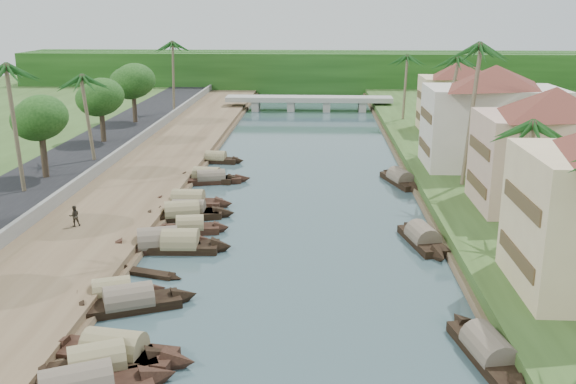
{
  "coord_description": "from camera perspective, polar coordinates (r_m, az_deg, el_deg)",
  "views": [
    {
      "loc": [
        1.59,
        -36.6,
        16.69
      ],
      "look_at": [
        -0.82,
        14.61,
        2.0
      ],
      "focal_mm": 40.0,
      "sensor_mm": 36.0,
      "label": 1
    }
  ],
  "objects": [
    {
      "name": "left_bank",
      "position": [
        61.47,
        -14.03,
        0.13
      ],
      "size": [
        10.0,
        180.0,
        0.8
      ],
      "primitive_type": "cube",
      "color": "brown",
      "rests_on": "ground"
    },
    {
      "name": "palm_2",
      "position": [
        58.95,
        16.21,
        12.09
      ],
      "size": [
        3.2,
        3.2,
        14.0
      ],
      "color": "#74674D",
      "rests_on": "ground"
    },
    {
      "name": "sampan_7",
      "position": [
        53.49,
        -9.4,
        -1.95
      ],
      "size": [
        8.45,
        3.74,
        2.21
      ],
      "rotation": [
        0.0,
        0.0,
        0.26
      ],
      "color": "black",
      "rests_on": "ground"
    },
    {
      "name": "tree_6",
      "position": [
        72.83,
        20.75,
        6.86
      ],
      "size": [
        4.92,
        4.92,
        7.34
      ],
      "color": "#473528",
      "rests_on": "ground"
    },
    {
      "name": "palm_7",
      "position": [
        94.49,
        10.46,
        11.66
      ],
      "size": [
        3.2,
        3.2,
        10.54
      ],
      "color": "#74674D",
      "rests_on": "ground"
    },
    {
      "name": "sampan_9",
      "position": [
        54.02,
        -8.82,
        -1.75
      ],
      "size": [
        7.94,
        1.8,
        2.03
      ],
      "rotation": [
        0.0,
        0.0,
        0.01
      ],
      "color": "black",
      "rests_on": "ground"
    },
    {
      "name": "sampan_11",
      "position": [
        64.61,
        -7.25,
        1.27
      ],
      "size": [
        7.69,
        2.64,
        2.17
      ],
      "rotation": [
        0.0,
        0.0,
        -0.13
      ],
      "color": "black",
      "rests_on": "ground"
    },
    {
      "name": "sampan_5",
      "position": [
        46.6,
        -9.52,
        -4.68
      ],
      "size": [
        7.59,
        2.28,
        2.39
      ],
      "rotation": [
        0.0,
        0.0,
        0.03
      ],
      "color": "black",
      "rests_on": "ground"
    },
    {
      "name": "sampan_13",
      "position": [
        72.59,
        -6.43,
        2.92
      ],
      "size": [
        6.72,
        2.07,
        1.87
      ],
      "rotation": [
        0.0,
        0.0,
        -0.1
      ],
      "color": "black",
      "rests_on": "ground"
    },
    {
      "name": "palm_8",
      "position": [
        99.82,
        -10.35,
        12.77
      ],
      "size": [
        3.2,
        3.2,
        11.93
      ],
      "color": "#74674D",
      "rests_on": "ground"
    },
    {
      "name": "sampan_15",
      "position": [
        48.22,
        11.88,
        -4.1
      ],
      "size": [
        3.42,
        8.37,
        2.2
      ],
      "rotation": [
        0.0,
        0.0,
        1.79
      ],
      "color": "black",
      "rests_on": "ground"
    },
    {
      "name": "sampan_3",
      "position": [
        38.47,
        -13.96,
        -9.55
      ],
      "size": [
        8.19,
        4.73,
        2.2
      ],
      "rotation": [
        0.0,
        0.0,
        0.4
      ],
      "color": "black",
      "rests_on": "ground"
    },
    {
      "name": "right_bank",
      "position": [
        61.37,
        19.08,
        -0.11
      ],
      "size": [
        16.0,
        180.0,
        1.2
      ],
      "primitive_type": "cube",
      "color": "#2D451B",
      "rests_on": "ground"
    },
    {
      "name": "palm_5",
      "position": [
        58.68,
        -23.54,
        9.95
      ],
      "size": [
        3.2,
        3.2,
        12.27
      ],
      "color": "#74674D",
      "rests_on": "ground"
    },
    {
      "name": "palm_1",
      "position": [
        46.57,
        20.78,
        5.48
      ],
      "size": [
        3.2,
        3.2,
        9.55
      ],
      "color": "#74674D",
      "rests_on": "ground"
    },
    {
      "name": "canoe_1",
      "position": [
        43.0,
        -12.36,
        -7.1
      ],
      "size": [
        5.09,
        2.27,
        0.82
      ],
      "rotation": [
        0.0,
        0.0,
        -0.3
      ],
      "color": "black",
      "rests_on": "ground"
    },
    {
      "name": "tree_3",
      "position": [
        63.63,
        -21.18,
        6.06
      ],
      "size": [
        4.72,
        4.72,
        7.54
      ],
      "color": "#473528",
      "rests_on": "ground"
    },
    {
      "name": "sampan_10",
      "position": [
        56.75,
        -8.85,
        -0.87
      ],
      "size": [
        8.09,
        2.07,
        2.22
      ],
      "rotation": [
        0.0,
        0.0,
        -0.02
      ],
      "color": "black",
      "rests_on": "ground"
    },
    {
      "name": "treeline",
      "position": [
        137.2,
        2.06,
        10.67
      ],
      "size": [
        120.0,
        14.0,
        8.0
      ],
      "color": "#15390F",
      "rests_on": "ground"
    },
    {
      "name": "palm_3",
      "position": [
        74.7,
        14.1,
        11.35
      ],
      "size": [
        3.2,
        3.2,
        11.83
      ],
      "color": "#74674D",
      "rests_on": "ground"
    },
    {
      "name": "tree_5",
      "position": [
        92.14,
        -13.63,
        9.49
      ],
      "size": [
        5.54,
        5.54,
        7.92
      ],
      "color": "#473528",
      "rests_on": "ground"
    },
    {
      "name": "retaining_wall",
      "position": [
        62.56,
        -17.78,
        1.01
      ],
      "size": [
        0.4,
        180.0,
        1.1
      ],
      "primitive_type": "cube",
      "color": "slate",
      "rests_on": "left_bank"
    },
    {
      "name": "sampan_14",
      "position": [
        33.97,
        17.4,
        -13.44
      ],
      "size": [
        3.33,
        8.98,
        2.15
      ],
      "rotation": [
        0.0,
        0.0,
        1.77
      ],
      "color": "black",
      "rests_on": "ground"
    },
    {
      "name": "sampan_2",
      "position": [
        33.62,
        -15.15,
        -13.57
      ],
      "size": [
        8.76,
        3.08,
        2.26
      ],
      "rotation": [
        0.0,
        0.0,
        -0.16
      ],
      "color": "black",
      "rests_on": "ground"
    },
    {
      "name": "building_distant",
      "position": [
        87.25,
        15.02,
        8.33
      ],
      "size": [
        12.62,
        12.62,
        9.2
      ],
      "color": "beige",
      "rests_on": "right_bank"
    },
    {
      "name": "sampan_4",
      "position": [
        39.93,
        -15.38,
        -8.69
      ],
      "size": [
        6.62,
        3.6,
        1.91
      ],
      "rotation": [
        0.0,
        0.0,
        0.35
      ],
      "color": "black",
      "rests_on": "ground"
    },
    {
      "name": "person_far",
      "position": [
        51.13,
        -18.45,
        -2.03
      ],
      "size": [
        0.97,
        0.9,
        1.61
      ],
      "primitive_type": "imported",
      "rotation": [
        0.0,
        0.0,
        3.63
      ],
      "color": "#322D23",
      "rests_on": "left_bank"
    },
    {
      "name": "sampan_6",
      "position": [
        47.1,
        -11.49,
        -4.55
      ],
      "size": [
        8.55,
        4.07,
        2.46
      ],
      "rotation": [
        0.0,
        0.0,
        0.27
      ],
      "color": "black",
      "rests_on": "ground"
    },
    {
      "name": "sampan_16",
      "position": [
        64.35,
        9.96,
        1.09
      ],
      "size": [
        4.17,
        8.72,
        2.12
      ],
      "rotation": [
        0.0,
        0.0,
        1.88
      ],
      "color": "black",
      "rests_on": "ground"
    },
    {
      "name": "palm_6",
      "position": [
        69.19,
        -17.5,
        9.61
      ],
      "size": [
        3.2,
        3.2,
        10.21
      ],
      "color": "#74674D",
      "rests_on": "ground"
    },
    {
      "name": "road",
      "position": [
        64.35,
        -21.32,
        0.48
      ],
      "size": [
        8.0,
        180.0,
        1.4
      ],
      "primitive_type": "cube",
      "color": "black",
      "rests_on": "ground"
    },
    {
      "name": "ground",
      "position": [
        40.26,
        0.19,
        -8.5
      ],
      "size": [
        220.0,
        220.0,
        0.0
      ],
      "primitive_type": "plane",
      "color": "#364D52",
      "rests_on": "ground"
    },
    {
      "name": "canoe_2",
      "position": [
        56.3,
        -8.94,
        -1.35
      ],
      "size": [
        6.01,
        3.62,
        0.91
      ],
      "rotation": [
        0.0,
        0.0,
        -0.46
      ],
      "color": "black",
      "rests_on": "ground"
    },
    {
      "name": "sampan_12",
      "position": [
        63.99,
        -6.84,
        1.13
      ],
      "size": [
        8.23,
        3.25,
        1.96
      ],
      "rotation": [
        0.0,
        0.0,
        0.23
      ],
      "color": "black",
      "rests_on": "ground"
    },
    {
      "name": "tree_4",
      "position": [
        79.23,
        -16.33,
        8.03
      ],
      "size": [
        5.02,
        5.02,
        7.34
      ],
      "color": "#473528",
      "rests_on": "ground"
    },
    {
      "name": "building_far",
      "position": [
        67.69,
        17.68,
        6.48
      ],
      "size": [
        15.59,
        15.59,
        10.2
      ],
      "color": "beige",
      "rests_on": "right_bank"
    },
    {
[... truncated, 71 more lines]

